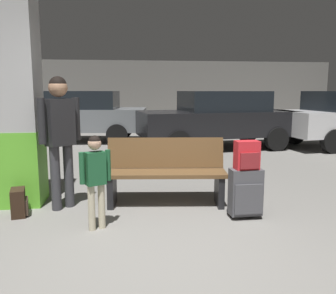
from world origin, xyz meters
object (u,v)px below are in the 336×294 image
child (95,172)px  parked_car_near (219,118)px  suitcase (246,192)px  bench (166,172)px  backpack_bright (247,155)px  backpack_dark_floor (19,203)px  parked_car_far (78,115)px  adult (60,128)px  structural_pillar (17,100)px

child → parked_car_near: parked_car_near is taller
suitcase → parked_car_near: bearing=78.6°
bench → backpack_bright: (0.89, -0.67, 0.33)m
backpack_bright → backpack_dark_floor: (-2.74, 0.40, -0.60)m
bench → parked_car_near: 4.97m
bench → parked_car_far: size_ratio=0.39×
suitcase → adult: bearing=164.0°
bench → adult: adult is taller
child → parked_car_far: size_ratio=0.25×
bench → adult: bearing=-178.9°
bench → adult: (-1.36, -0.02, 0.61)m
suitcase → child: child is taller
child → adult: bearing=122.0°
bench → parked_car_far: (-1.92, 6.30, 0.36)m
suitcase → child: 1.79m
child → backpack_dark_floor: bearing=150.9°
backpack_dark_floor → parked_car_near: parked_car_near is taller
structural_pillar → parked_car_near: bearing=47.9°
child → backpack_dark_floor: 1.22m
structural_pillar → bench: 2.18m
child → backpack_bright: bearing=4.6°
structural_pillar → backpack_dark_floor: (0.09, -0.53, -1.24)m
parked_car_far → backpack_dark_floor: bearing=-89.4°
structural_pillar → backpack_dark_floor: 1.35m
suitcase → backpack_bright: bearing=-62.2°
suitcase → backpack_dark_floor: size_ratio=1.78×
suitcase → parked_car_near: size_ratio=0.14×
child → adult: size_ratio=0.62×
backpack_bright → structural_pillar: bearing=161.7°
structural_pillar → child: (1.07, -1.08, -0.76)m
child → parked_car_near: 6.06m
backpack_dark_floor → child: bearing=-29.1°
suitcase → parked_car_far: bearing=112.0°
structural_pillar → parked_car_far: size_ratio=0.66×
adult → child: bearing=-58.0°
backpack_bright → parked_car_far: 7.51m
backpack_dark_floor → backpack_bright: bearing=-8.4°
adult → bench: bearing=1.1°
child → parked_car_far: bearing=98.4°
bench → suitcase: bearing=-36.9°
suitcase → parked_car_near: 5.35m
adult → parked_car_far: bearing=95.1°
bench → backpack_dark_floor: bearing=-171.8°
backpack_dark_floor → parked_car_far: parked_car_far is taller
backpack_bright → backpack_dark_floor: size_ratio=1.00×
suitcase → parked_car_far: 7.53m
structural_pillar → adult: structural_pillar is taller
bench → adult: 1.49m
backpack_bright → parked_car_near: bearing=78.6°
backpack_dark_floor → parked_car_near: 6.17m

